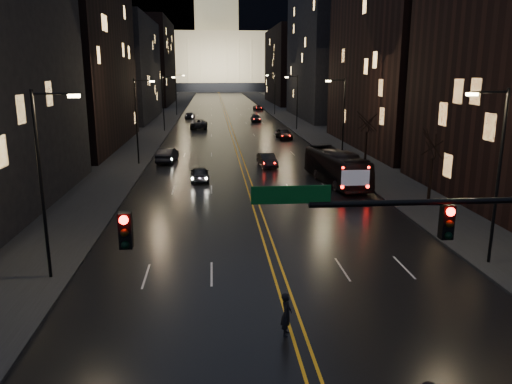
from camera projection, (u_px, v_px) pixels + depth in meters
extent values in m
cube|color=black|center=(223.00, 106.00, 141.04)|extent=(20.00, 320.00, 0.02)
cube|color=black|center=(173.00, 106.00, 139.85)|extent=(8.00, 320.00, 0.16)
cube|color=black|center=(272.00, 105.00, 142.21)|extent=(8.00, 320.00, 0.16)
cube|color=orange|center=(223.00, 106.00, 141.04)|extent=(0.62, 320.00, 0.01)
cube|color=black|center=(67.00, 36.00, 62.40)|extent=(12.00, 30.00, 28.00)
cube|color=black|center=(122.00, 69.00, 100.13)|extent=(12.00, 34.00, 20.00)
cube|color=black|center=(150.00, 63.00, 146.10)|extent=(12.00, 40.00, 24.00)
cube|color=black|center=(328.00, 54.00, 102.95)|extent=(12.00, 34.00, 26.00)
cube|color=black|center=(292.00, 66.00, 149.88)|extent=(12.00, 40.00, 22.00)
cube|color=black|center=(218.00, 86.00, 256.70)|extent=(90.00, 50.00, 4.00)
cube|color=#E4C684|center=(217.00, 58.00, 253.37)|extent=(80.00, 36.00, 24.00)
cylinder|color=beige|center=(217.00, 16.00, 248.62)|extent=(22.00, 22.00, 16.00)
cube|color=black|center=(126.00, 230.00, 13.45)|extent=(0.35, 0.30, 1.00)
cube|color=black|center=(447.00, 222.00, 14.21)|extent=(0.35, 0.30, 1.00)
sphere|color=#FF0705|center=(124.00, 220.00, 13.19)|extent=(0.24, 0.24, 0.24)
sphere|color=#FF0705|center=(451.00, 212.00, 13.95)|extent=(0.24, 0.24, 0.24)
cube|color=#053F14|center=(291.00, 195.00, 13.61)|extent=(2.20, 0.06, 0.50)
cylinder|color=black|center=(498.00, 180.00, 24.78)|extent=(0.16, 0.16, 9.00)
cylinder|color=black|center=(490.00, 92.00, 23.68)|extent=(1.80, 0.10, 0.10)
cube|color=#FFE499|center=(472.00, 94.00, 23.63)|extent=(0.50, 0.25, 0.15)
cylinder|color=black|center=(42.00, 189.00, 22.92)|extent=(0.16, 0.16, 9.00)
cylinder|color=black|center=(53.00, 94.00, 21.98)|extent=(1.80, 0.10, 0.10)
cube|color=#FFE499|center=(74.00, 96.00, 22.08)|extent=(0.50, 0.25, 0.15)
cylinder|color=black|center=(343.00, 121.00, 53.81)|extent=(0.16, 0.16, 9.00)
cylinder|color=black|center=(337.00, 80.00, 52.71)|extent=(1.80, 0.10, 0.10)
cube|color=#FFE499|center=(328.00, 81.00, 52.66)|extent=(0.50, 0.25, 0.15)
cylinder|color=black|center=(137.00, 123.00, 51.96)|extent=(0.16, 0.16, 9.00)
cylinder|color=black|center=(143.00, 80.00, 51.01)|extent=(1.80, 0.10, 0.10)
cube|color=#FFE499|center=(152.00, 81.00, 51.11)|extent=(0.50, 0.25, 0.15)
cylinder|color=black|center=(297.00, 103.00, 82.84)|extent=(0.16, 0.16, 9.00)
cylinder|color=black|center=(292.00, 77.00, 81.74)|extent=(1.80, 0.10, 0.10)
cube|color=#FFE499|center=(287.00, 77.00, 81.69)|extent=(0.50, 0.25, 0.15)
cylinder|color=black|center=(163.00, 104.00, 80.99)|extent=(0.16, 0.16, 9.00)
cylinder|color=black|center=(168.00, 77.00, 80.04)|extent=(1.80, 0.10, 0.10)
cube|color=#FFE499|center=(174.00, 77.00, 80.14)|extent=(0.50, 0.25, 0.15)
cylinder|color=black|center=(275.00, 95.00, 111.87)|extent=(0.16, 0.16, 9.00)
cylinder|color=black|center=(271.00, 75.00, 110.77)|extent=(1.80, 0.10, 0.10)
cube|color=#FFE499|center=(267.00, 75.00, 110.72)|extent=(0.50, 0.25, 0.15)
cylinder|color=black|center=(176.00, 95.00, 110.02)|extent=(0.16, 0.16, 9.00)
cylinder|color=black|center=(179.00, 75.00, 109.07)|extent=(1.80, 0.10, 0.10)
cube|color=#FFE499|center=(184.00, 75.00, 109.17)|extent=(0.50, 0.25, 0.15)
cylinder|color=black|center=(430.00, 181.00, 37.21)|extent=(0.24, 0.24, 3.50)
cylinder|color=black|center=(366.00, 149.00, 52.69)|extent=(0.24, 0.24, 3.50)
imported|color=black|center=(336.00, 167.00, 44.03)|extent=(3.82, 10.78, 2.94)
imported|color=black|center=(200.00, 174.00, 45.14)|extent=(1.82, 4.13, 1.38)
imported|color=black|center=(167.00, 155.00, 54.51)|extent=(2.22, 5.04, 1.61)
imported|color=black|center=(199.00, 124.00, 85.90)|extent=(2.91, 6.03, 1.66)
imported|color=black|center=(190.00, 115.00, 103.60)|extent=(2.10, 4.77, 1.36)
imported|color=black|center=(267.00, 160.00, 52.00)|extent=(1.94, 4.39, 1.40)
imported|color=black|center=(284.00, 134.00, 72.93)|extent=(2.27, 4.70, 1.55)
imported|color=black|center=(256.00, 118.00, 97.38)|extent=(2.00, 4.72, 1.36)
imported|color=black|center=(258.00, 108.00, 125.85)|extent=(2.51, 4.61, 1.23)
imported|color=black|center=(286.00, 314.00, 18.79)|extent=(0.56, 0.71, 1.71)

